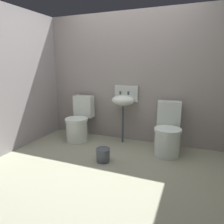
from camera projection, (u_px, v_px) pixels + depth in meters
The scene contains 7 objects.
ground_plane at pixel (104, 170), 2.77m from camera, with size 3.53×2.71×0.08m, color gray.
wall_back at pixel (132, 79), 3.60m from camera, with size 3.53×0.10×2.21m, color #9C928E.
wall_left at pixel (11, 80), 3.20m from camera, with size 0.10×2.51×2.21m, color gray.
toilet_left at pixel (79, 122), 3.73m from camera, with size 0.42×0.61×0.78m.
toilet_right at pixel (168, 133), 3.15m from camera, with size 0.44×0.63×0.78m.
sink at pixel (124, 100), 3.51m from camera, with size 0.42×0.35×0.99m.
bucket at pixel (103, 155), 2.91m from camera, with size 0.20×0.20×0.19m.
Camera 1 is at (1.05, -2.30, 1.35)m, focal length 33.06 mm.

